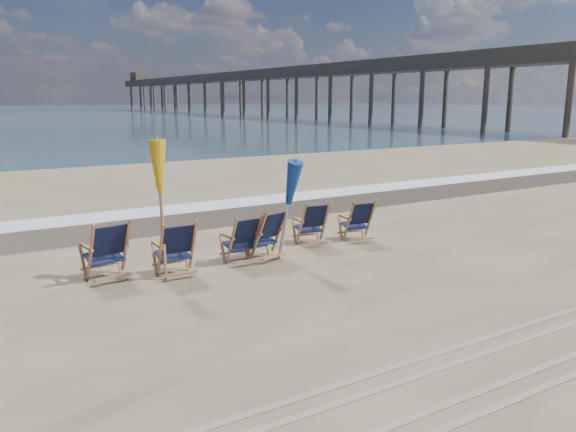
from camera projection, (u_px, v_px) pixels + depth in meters
name	position (u px, v px, depth m)	size (l,w,h in m)	color
surf_foam	(177.00, 209.00, 15.99)	(200.00, 1.40, 0.01)	silver
wet_sand_strip	(198.00, 218.00, 14.74)	(200.00, 2.60, 0.00)	#42362A
tire_tracks	(504.00, 363.00, 6.70)	(80.00, 1.30, 0.01)	gray
beach_chair_0	(126.00, 248.00, 9.77)	(0.71, 0.79, 1.10)	black
beach_chair_1	(193.00, 247.00, 9.93)	(0.67, 0.75, 1.05)	black
beach_chair_2	(257.00, 238.00, 10.73)	(0.63, 0.70, 0.98)	black
beach_chair_3	(280.00, 232.00, 11.07)	(0.66, 0.74, 1.03)	black
beach_chair_4	(325.00, 222.00, 12.02)	(0.63, 0.71, 0.98)	black
beach_chair_5	(371.00, 220.00, 12.33)	(0.62, 0.69, 0.96)	black
umbrella_yellow	(160.00, 173.00, 9.42)	(0.30, 0.30, 2.41)	#AE764E
umbrella_blue	(286.00, 184.00, 10.54)	(0.30, 0.30, 2.04)	#A5A5AD
fishing_pier	(259.00, 88.00, 89.27)	(4.40, 140.00, 9.30)	brown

